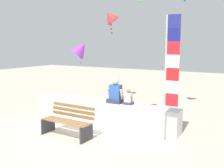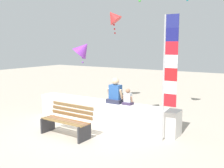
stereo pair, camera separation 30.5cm
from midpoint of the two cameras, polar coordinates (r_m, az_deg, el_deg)
name	(u,v)px [view 2 (the right image)]	position (r m, az deg, el deg)	size (l,w,h in m)	color
ground_plane	(78,134)	(7.84, -6.29, -10.81)	(40.00, 40.00, 0.00)	#ACA190
seawall_ledge	(103,112)	(8.72, -1.00, -6.17)	(5.18, 0.57, 0.75)	silver
park_bench	(67,121)	(7.65, -8.69, -8.10)	(1.57, 0.65, 0.88)	olive
person_adult	(115,93)	(8.31, 1.80, -2.02)	(0.53, 0.39, 0.81)	#2D2F47
person_child	(128,98)	(8.11, 4.55, -3.16)	(0.33, 0.24, 0.50)	#3B2E4C
flag_banner	(168,69)	(6.92, 13.44, 3.21)	(0.38, 0.05, 3.35)	#B7B7BC
kite_red	(113,16)	(12.02, 0.99, 14.57)	(0.94, 0.83, 1.14)	red
kite_purple	(83,49)	(10.90, -5.52, 7.67)	(1.12, 1.06, 1.01)	purple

